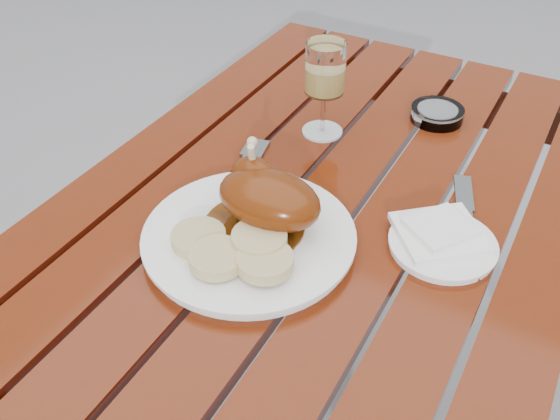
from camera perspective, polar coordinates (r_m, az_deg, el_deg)
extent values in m
cube|color=maroon|center=(1.31, 3.89, -11.43)|extent=(0.80, 1.20, 0.75)
cylinder|color=white|center=(0.94, -2.84, -2.58)|extent=(0.42, 0.42, 0.02)
cylinder|color=#502609|center=(0.94, -2.39, -1.49)|extent=(0.15, 0.15, 0.00)
ellipsoid|color=#712C08|center=(0.92, -0.99, 1.01)|extent=(0.16, 0.11, 0.08)
ellipsoid|color=#712C08|center=(0.95, -2.36, 3.10)|extent=(0.08, 0.05, 0.06)
cylinder|color=#C6B28C|center=(0.94, -2.49, 4.25)|extent=(0.02, 0.04, 0.09)
cylinder|color=tan|center=(0.92, -7.45, -2.56)|extent=(0.08, 0.08, 0.02)
cylinder|color=tan|center=(0.88, -5.77, -4.38)|extent=(0.08, 0.08, 0.02)
cylinder|color=tan|center=(0.86, -1.38, -4.70)|extent=(0.08, 0.08, 0.02)
cylinder|color=tan|center=(0.89, -1.91, -2.67)|extent=(0.08, 0.08, 0.02)
cylinder|color=#E9C96A|center=(1.16, 4.07, 10.90)|extent=(0.09, 0.09, 0.18)
cylinder|color=white|center=(0.96, 14.63, -3.12)|extent=(0.17, 0.17, 0.01)
cube|color=white|center=(0.96, 14.36, -2.06)|extent=(0.17, 0.17, 0.01)
cylinder|color=#B2B7BC|center=(1.27, 14.16, 8.52)|extent=(0.14, 0.14, 0.03)
cube|color=gray|center=(1.07, -3.84, 3.02)|extent=(0.07, 0.21, 0.01)
cube|color=gray|center=(1.00, 16.77, -1.80)|extent=(0.09, 0.21, 0.01)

